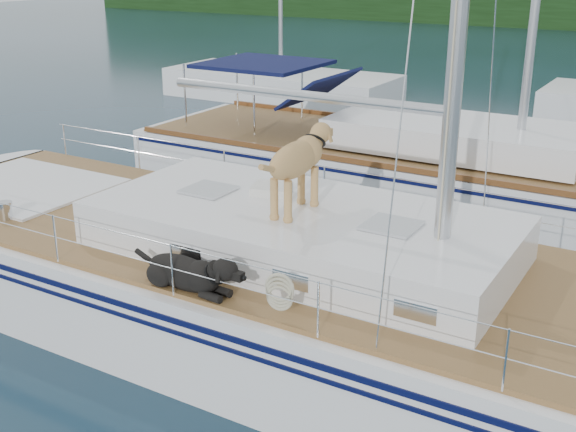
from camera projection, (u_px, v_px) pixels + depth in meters
The scene contains 4 objects.
ground at pixel (249, 324), 9.84m from camera, with size 120.00×120.00×0.00m, color black.
main_sailboat at pixel (254, 280), 9.55m from camera, with size 12.00×3.80×14.01m.
neighbor_sailboat at pixel (401, 169), 14.68m from camera, with size 11.00×3.50×13.30m.
bg_boat_west at pixel (281, 86), 24.83m from camera, with size 8.00×3.00×11.65m.
Camera 1 is at (4.93, -7.23, 4.76)m, focal length 45.00 mm.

